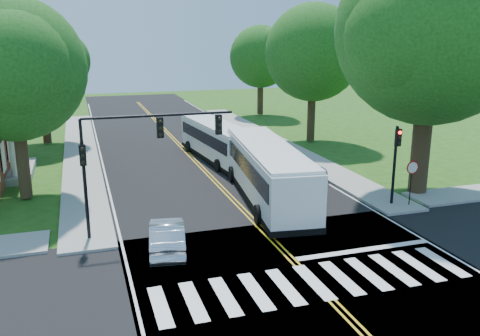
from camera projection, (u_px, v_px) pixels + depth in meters
name	position (u px, v px, depth m)	size (l,w,h in m)	color
ground	(308.00, 277.00, 20.25)	(140.00, 140.00, 0.00)	#234812
road	(202.00, 168.00, 36.82)	(14.00, 96.00, 0.01)	black
cross_road	(308.00, 276.00, 20.25)	(60.00, 12.00, 0.01)	black
center_line	(190.00, 155.00, 40.51)	(0.36, 70.00, 0.01)	gold
edge_line_w	(102.00, 162.00, 38.50)	(0.12, 70.00, 0.01)	silver
edge_line_e	(270.00, 150.00, 42.52)	(0.12, 70.00, 0.01)	silver
crosswalk	(314.00, 282.00, 19.79)	(12.60, 3.00, 0.01)	silver
stop_bar	(364.00, 250.00, 22.75)	(6.60, 0.40, 0.01)	silver
sidewalk_nw	(81.00, 154.00, 40.80)	(2.60, 40.00, 0.15)	gray
sidewalk_ne	(273.00, 141.00, 45.71)	(2.60, 40.00, 0.15)	gray
tree_ne_big	(432.00, 30.00, 28.42)	(10.80, 10.80, 14.91)	#302113
tree_west_near	(12.00, 69.00, 27.83)	(8.00, 8.00, 11.40)	#302113
tree_west_far	(40.00, 64.00, 42.85)	(7.60, 7.60, 10.67)	#302113
tree_east_mid	(313.00, 53.00, 43.75)	(8.40, 8.40, 11.93)	#302113
tree_east_far	(261.00, 57.00, 59.03)	(7.20, 7.20, 10.34)	#302113
signal_nw	(135.00, 146.00, 23.33)	(7.15, 0.46, 5.66)	black
signal_ne	(396.00, 155.00, 27.85)	(0.30, 0.46, 4.40)	black
stop_sign	(412.00, 172.00, 27.90)	(0.76, 0.08, 2.53)	black
bus_lead	(267.00, 171.00, 29.31)	(4.24, 12.75, 3.24)	white
bus_follow	(217.00, 141.00, 38.85)	(3.39, 11.09, 2.82)	white
hatchback	(167.00, 236.00, 22.46)	(1.50, 4.30, 1.42)	#BABCC2
suv	(293.00, 168.00, 34.04)	(2.20, 4.77, 1.33)	#B9BBC0
dark_sedan	(295.00, 168.00, 34.47)	(1.69, 4.15, 1.20)	black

